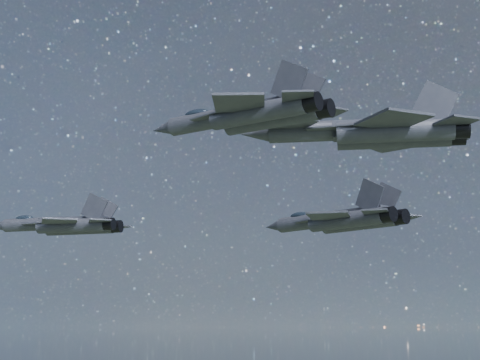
% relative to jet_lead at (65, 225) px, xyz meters
% --- Properties ---
extents(jet_lead, '(16.19, 11.14, 4.06)m').
position_rel_jet_lead_xyz_m(jet_lead, '(0.00, 0.00, 0.00)').
color(jet_lead, '#30323C').
extents(jet_left, '(19.46, 13.03, 4.92)m').
position_rel_jet_lead_xyz_m(jet_left, '(25.87, 14.13, 0.67)').
color(jet_left, '#30323C').
extents(jet_right, '(16.19, 11.30, 4.07)m').
position_rel_jet_lead_xyz_m(jet_right, '(29.01, -14.22, 4.48)').
color(jet_right, '#30323C').
extents(jet_slot, '(18.08, 12.11, 4.57)m').
position_rel_jet_lead_xyz_m(jet_slot, '(36.17, -7.27, 3.99)').
color(jet_slot, '#30323C').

